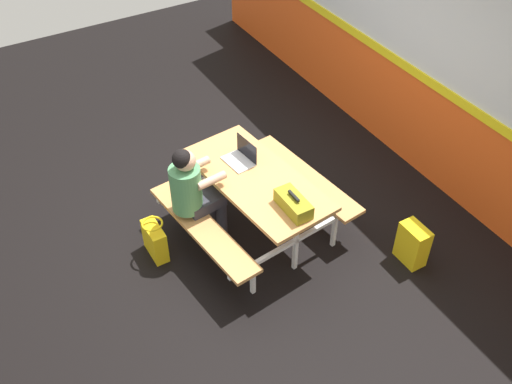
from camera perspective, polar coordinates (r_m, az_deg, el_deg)
name	(u,v)px	position (r m, az deg, el deg)	size (l,w,h in m)	color
ground_plane	(236,207)	(6.50, -1.94, -1.46)	(10.00, 10.00, 0.02)	black
accent_backdrop	(409,54)	(6.87, 14.49, 12.71)	(8.00, 0.14, 2.60)	#E55119
picnic_table_main	(256,190)	(5.83, 0.00, 0.16)	(1.70, 1.71, 0.74)	tan
student_nearer	(193,189)	(5.67, -6.05, 0.30)	(0.39, 0.54, 1.21)	#2D2D38
laptop_silver	(241,157)	(5.89, -1.43, 3.39)	(0.34, 0.25, 0.22)	silver
toolbox_grey	(293,204)	(5.35, 3.62, -1.14)	(0.40, 0.18, 0.18)	olive
backpack_dark	(413,244)	(6.00, 14.89, -4.88)	(0.30, 0.22, 0.44)	yellow
tote_bag_bright	(155,240)	(5.96, -9.71, -4.58)	(0.34, 0.21, 0.43)	yellow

